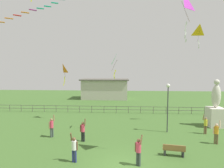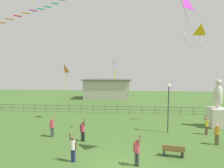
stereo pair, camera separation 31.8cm
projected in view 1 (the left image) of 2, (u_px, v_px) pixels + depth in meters
The scene contains 16 objects.
ground_plane at pixel (125, 168), 11.13m from camera, with size 80.00×80.00×0.00m, color #3D6028.
statue_monument at pixel (215, 111), 19.09m from camera, with size 1.52×1.52×4.97m.
lamppost at pixel (168, 97), 17.23m from camera, with size 0.36×0.36×4.67m.
park_bench at pixel (174, 150), 12.62m from camera, with size 1.55×0.64×0.85m.
person_1 at pixel (83, 130), 15.17m from camera, with size 0.50×0.32×1.95m.
person_2 at pixel (205, 124), 16.93m from camera, with size 0.50×0.29×1.85m.
person_3 at pixel (216, 132), 14.64m from camera, with size 0.51×0.37×1.98m.
person_4 at pixel (138, 150), 11.34m from camera, with size 0.48×0.47×2.04m.
person_5 at pixel (74, 148), 11.76m from camera, with size 0.51×0.35×1.95m.
person_6 at pixel (52, 126), 16.11m from camera, with size 0.47×0.41×1.99m.
kite_1 at pixel (200, 30), 19.05m from camera, with size 1.00×0.86×2.46m.
kite_2 at pixel (182, 3), 11.72m from camera, with size 1.05×1.01×3.34m.
kite_3 at pixel (63, 69), 21.15m from camera, with size 0.91×0.91×2.53m.
kite_4 at pixel (117, 60), 17.20m from camera, with size 0.85×0.79×2.42m.
waterfront_railing at pixel (122, 109), 25.02m from camera, with size 36.02×0.06×0.95m.
pavilion_building at pixel (105, 89), 37.06m from camera, with size 9.59×4.60×4.04m.
Camera 1 is at (-0.12, -10.70, 6.04)m, focal length 29.26 mm.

